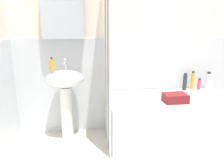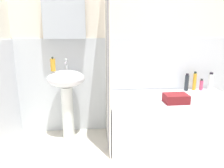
{
  "view_description": "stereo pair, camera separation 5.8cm",
  "coord_description": "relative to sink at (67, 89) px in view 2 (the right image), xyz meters",
  "views": [
    {
      "loc": [
        -0.65,
        -1.47,
        1.33
      ],
      "look_at": [
        -0.4,
        0.68,
        0.77
      ],
      "focal_mm": 35.06,
      "sensor_mm": 36.0,
      "label": 1
    },
    {
      "loc": [
        -0.59,
        -1.47,
        1.33
      ],
      "look_at": [
        -0.4,
        0.68,
        0.77
      ],
      "focal_mm": 35.06,
      "sensor_mm": 36.0,
      "label": 2
    }
  ],
  "objects": [
    {
      "name": "shower_curtain",
      "position": [
        0.48,
        -0.16,
        0.38
      ],
      "size": [
        0.01,
        0.7,
        2.0
      ],
      "color": "white",
      "rests_on": "ground_plane"
    },
    {
      "name": "body_wash_bottle",
      "position": [
        1.5,
        0.11,
        0.02
      ],
      "size": [
        0.05,
        0.05,
        0.22
      ],
      "color": "#262D32",
      "rests_on": "bathtub"
    },
    {
      "name": "soap_dispenser",
      "position": [
        -0.13,
        -0.04,
        0.3
      ],
      "size": [
        0.05,
        0.05,
        0.16
      ],
      "color": "gold",
      "rests_on": "sink"
    },
    {
      "name": "shampoo_bottle",
      "position": [
        1.7,
        0.11,
        -0.01
      ],
      "size": [
        0.04,
        0.04,
        0.15
      ],
      "color": "#CE4771",
      "rests_on": "bathtub"
    },
    {
      "name": "wall_back_tiled",
      "position": [
        0.85,
        0.23,
        0.52
      ],
      "size": [
        3.6,
        0.18,
        2.4
      ],
      "color": "white",
      "rests_on": "ground_plane"
    },
    {
      "name": "lotion_bottle",
      "position": [
        1.83,
        0.12,
        0.02
      ],
      "size": [
        0.06,
        0.06,
        0.23
      ],
      "color": "white",
      "rests_on": "bathtub"
    },
    {
      "name": "sink",
      "position": [
        0.0,
        0.0,
        0.0
      ],
      "size": [
        0.44,
        0.34,
        0.85
      ],
      "color": "white",
      "rests_on": "ground_plane"
    },
    {
      "name": "faucet",
      "position": [
        0.0,
        0.08,
        0.29
      ],
      "size": [
        0.03,
        0.12,
        0.12
      ],
      "color": "silver",
      "rests_on": "sink"
    },
    {
      "name": "bathtub",
      "position": [
        1.21,
        -0.16,
        -0.35
      ],
      "size": [
        1.44,
        0.7,
        0.54
      ],
      "primitive_type": "cube",
      "color": "white",
      "rests_on": "ground_plane"
    },
    {
      "name": "towel_folded",
      "position": [
        1.2,
        -0.34,
        -0.04
      ],
      "size": [
        0.25,
        0.19,
        0.1
      ],
      "primitive_type": "cube",
      "rotation": [
        0.0,
        0.0,
        0.02
      ],
      "color": "maroon",
      "rests_on": "bathtub"
    },
    {
      "name": "conditioner_bottle",
      "position": [
        1.62,
        0.12,
        0.03
      ],
      "size": [
        0.04,
        0.04,
        0.24
      ],
      "color": "gold",
      "rests_on": "bathtub"
    }
  ]
}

